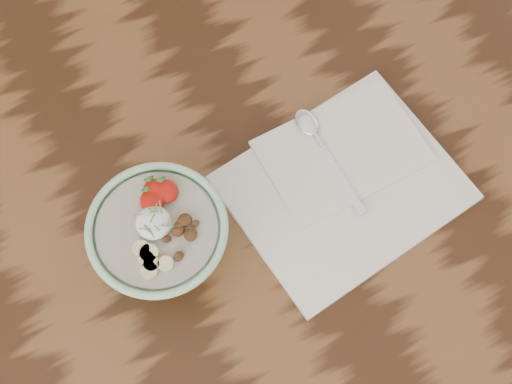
# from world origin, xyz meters

# --- Properties ---
(table) EXTENTS (1.60, 0.90, 0.75)m
(table) POSITION_xyz_m (0.00, 0.00, 0.66)
(table) COLOR black
(table) RESTS_ON ground
(breakfast_bowl) EXTENTS (0.17, 0.17, 0.11)m
(breakfast_bowl) POSITION_xyz_m (-0.17, -0.04, 0.81)
(breakfast_bowl) COLOR #9DD4A6
(breakfast_bowl) RESTS_ON table
(napkin) EXTENTS (0.32, 0.27, 0.02)m
(napkin) POSITION_xyz_m (0.08, -0.07, 0.76)
(napkin) COLOR white
(napkin) RESTS_ON table
(spoon) EXTENTS (0.03, 0.17, 0.01)m
(spoon) POSITION_xyz_m (0.08, 0.00, 0.77)
(spoon) COLOR silver
(spoon) RESTS_ON napkin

